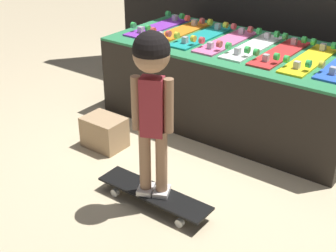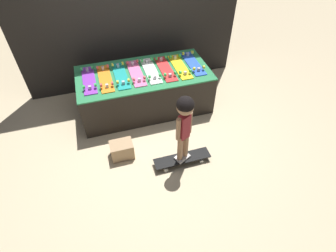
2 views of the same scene
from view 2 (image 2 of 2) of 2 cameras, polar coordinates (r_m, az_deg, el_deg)
The scene contains 14 objects.
ground_plane at distance 4.09m, azimuth -2.95°, elevation -0.37°, with size 16.00×16.00×0.00m, color beige.
back_wall at distance 4.57m, azimuth -8.33°, elevation 22.96°, with size 3.73×0.10×2.51m.
display_rack at distance 4.31m, azimuth -5.07°, elevation 7.82°, with size 2.05×1.01×0.66m.
skateboard_purple_on_rack at distance 4.09m, azimuth -16.85°, elevation 9.66°, with size 0.19×0.75×0.09m.
skateboard_orange_on_rack at distance 4.07m, azimuth -13.54°, elevation 10.15°, with size 0.19×0.75×0.09m.
skateboard_teal_on_rack at distance 4.08m, azimuth -10.27°, elevation 10.85°, with size 0.19×0.75×0.09m.
skateboard_pink_on_rack at distance 4.11m, azimuth -7.01°, elevation 11.47°, with size 0.19×0.75×0.09m.
skateboard_white_on_rack at distance 4.15m, azimuth -3.78°, elevation 12.04°, with size 0.19×0.75×0.09m.
skateboard_red_on_rack at distance 4.19m, azimuth -0.55°, elevation 12.47°, with size 0.19×0.75×0.09m.
skateboard_yellow_on_rack at distance 4.24m, azimuth 2.59°, elevation 12.88°, with size 0.19×0.75×0.09m.
skateboard_blue_on_rack at distance 4.35m, azimuth 5.44°, elevation 13.53°, with size 0.19×0.75×0.09m.
skateboard_on_floor at distance 3.57m, azimuth 3.11°, elevation -7.10°, with size 0.77×0.19×0.09m.
child at distance 3.05m, azimuth 3.62°, elevation 1.64°, with size 0.23×0.21×1.02m.
storage_box at distance 3.67m, azimuth -9.99°, elevation -5.11°, with size 0.31×0.23×0.24m.
Camera 2 is at (-0.66, -2.88, 2.83)m, focal length 28.00 mm.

